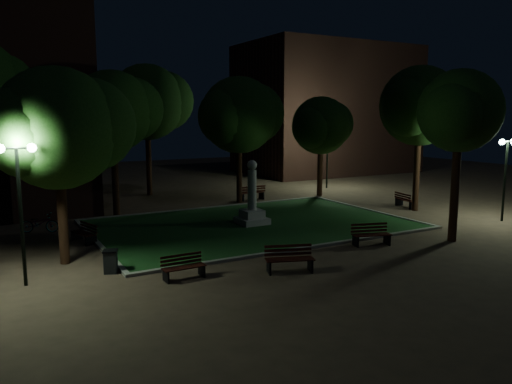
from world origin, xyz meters
TOP-DOWN VIEW (x-y plane):
  - ground at (0.00, 0.00)m, footprint 80.00×80.00m
  - lawn at (0.00, 2.00)m, footprint 15.00×10.00m
  - lawn_kerb at (0.00, 2.00)m, footprint 15.40×10.40m
  - monument at (0.00, 2.00)m, footprint 1.40×1.40m
  - building_far at (18.00, 20.00)m, footprint 16.00×10.00m
  - tree_west at (-9.12, -0.39)m, footprint 5.41×4.41m
  - tree_north_wl at (-5.32, 7.50)m, footprint 5.29×4.32m
  - tree_north_er at (2.56, 8.19)m, footprint 5.82×4.75m
  - tree_ne at (8.66, 8.02)m, footprint 4.79×3.91m
  - tree_east at (10.19, 0.82)m, footprint 5.51×4.49m
  - tree_se at (6.25, -5.05)m, footprint 4.32×3.53m
  - tree_far_north at (-1.50, 13.88)m, footprint 6.26×5.11m
  - lamppost_sw at (-10.71, -2.34)m, footprint 1.18×0.28m
  - lamppost_se at (11.89, -3.45)m, footprint 1.18×0.28m
  - lamppost_ne at (11.11, 10.60)m, footprint 1.18×0.28m
  - bench_near_left at (-2.46, -5.28)m, footprint 1.80×1.13m
  - bench_near_right at (2.57, -3.85)m, footprint 1.74×1.02m
  - bench_west_near at (-5.99, -4.17)m, footprint 1.49×0.56m
  - bench_left_side at (-7.98, 2.49)m, footprint 0.91×1.58m
  - bench_right_side at (10.37, 1.87)m, footprint 0.82×1.65m
  - bench_far_side at (3.56, 8.55)m, footprint 1.77×0.70m
  - trash_bin at (-7.99, -2.36)m, footprint 0.62×0.62m
  - bicycle at (-9.51, 5.41)m, footprint 1.84×1.27m

SIDE VIEW (x-z plane):
  - ground at x=0.00m, z-range 0.00..0.00m
  - lawn at x=0.00m, z-range 0.00..0.08m
  - lawn_kerb at x=0.00m, z-range 0.00..0.12m
  - bench_west_near at x=-5.99m, z-range -0.02..0.79m
  - bench_left_side at x=-7.98m, z-range -0.02..0.80m
  - bench_right_side at x=10.37m, z-range -0.03..0.84m
  - trash_bin at x=-7.99m, z-range 0.01..0.83m
  - bench_near_right at x=2.57m, z-range -0.03..0.88m
  - bench_near_left at x=-2.46m, z-range -0.03..0.91m
  - bench_far_side at x=3.56m, z-range -0.03..0.93m
  - bicycle at x=-9.51m, z-range 0.00..0.92m
  - monument at x=0.00m, z-range -0.64..2.56m
  - lamppost_se at x=11.89m, z-range 0.87..5.13m
  - lamppost_ne at x=11.11m, z-range 0.90..5.46m
  - lamppost_sw at x=-10.71m, z-range 0.90..5.48m
  - tree_ne at x=8.66m, z-range 1.41..8.14m
  - tree_west at x=-9.12m, z-range 1.39..8.59m
  - tree_north_er at x=2.56m, z-range 1.55..9.40m
  - tree_se at x=6.25m, z-range 1.92..9.33m
  - tree_north_wl at x=-5.32m, z-range 1.75..9.59m
  - tree_east at x=10.19m, z-range 1.86..10.09m
  - building_far at x=18.00m, z-range 0.00..12.00m
  - tree_far_north at x=-1.50m, z-range 1.88..10.78m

